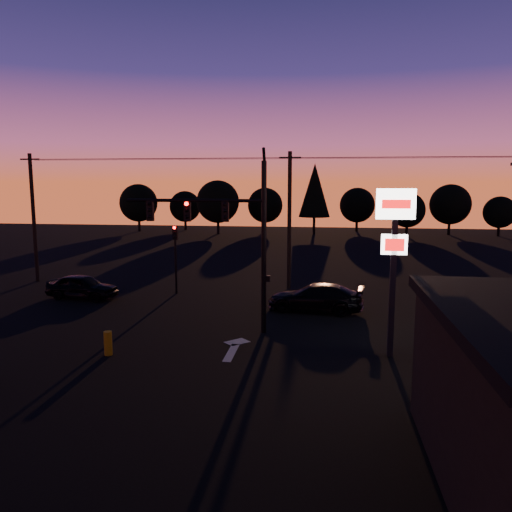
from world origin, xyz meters
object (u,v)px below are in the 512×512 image
Objects in this scene: traffic_signal_mast at (230,228)px; bollard at (108,343)px; car_right at (315,297)px; pylon_sign at (394,237)px; secondary_signal at (175,249)px; car_left at (82,286)px.

traffic_signal_mast reaches higher than bollard.
car_right is at bearing 47.45° from traffic_signal_mast.
pylon_sign is at bearing -19.36° from traffic_signal_mast.
pylon_sign reaches higher than secondary_signal.
car_left is at bearing 121.88° from bollard.
pylon_sign is at bearing -107.91° from car_left.
car_left is (-5.30, -2.05, -2.12)m from secondary_signal.
pylon_sign reaches higher than car_left.
car_left is at bearing 151.93° from traffic_signal_mast.
pylon_sign is 1.57× the size of car_left.
car_left is at bearing -86.97° from car_right.
car_right is at bearing -87.83° from car_left.
traffic_signal_mast is 1.98× the size of car_left.
car_right is (8.33, 8.24, 0.26)m from bollard.
pylon_sign is 1.30× the size of car_right.
car_right is (8.86, -3.18, -2.10)m from secondary_signal.
pylon_sign reaches higher than car_right.
secondary_signal is (-4.90, 7.49, -2.07)m from traffic_signal_mast.
traffic_signal_mast is 12.30m from car_left.
bollard is at bearing -138.07° from traffic_signal_mast.
bollard is 11.03m from car_left.
car_right is (3.96, 4.31, -4.18)m from traffic_signal_mast.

